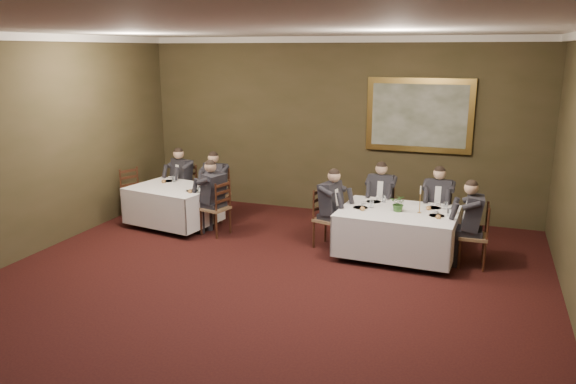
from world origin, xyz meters
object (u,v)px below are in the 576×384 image
Objects in this scene: diner_main_endleft at (329,218)px; diner_sec_backleft at (183,189)px; diner_sec_backright at (216,194)px; table_second at (174,203)px; centerpiece at (399,202)px; chair_main_endright at (473,249)px; chair_sec_endleft at (136,205)px; painting at (419,115)px; chair_sec_backleft at (184,199)px; chair_main_backright at (437,226)px; diner_sec_endright at (215,207)px; diner_main_backright at (437,214)px; chair_sec_endright at (216,219)px; chair_main_endleft at (328,231)px; diner_main_endright at (473,234)px; chair_main_backleft at (380,220)px; chair_sec_backright at (217,205)px; candlestick at (420,203)px; diner_main_backleft at (381,208)px; table_main at (397,229)px.

diner_sec_backleft is (-3.33, 0.97, 0.00)m from diner_main_endleft.
table_second is at bearing 52.96° from diner_sec_backright.
chair_main_endright is at bearing -0.49° from centerpiece.
painting is at bearing 131.99° from chair_sec_endleft.
chair_sec_backleft is 4.66m from centerpiece.
chair_main_backright is 2.20m from painting.
chair_main_backright is at bearing -62.76° from diner_sec_endright.
centerpiece is (-0.53, -0.95, 0.40)m from diner_main_backright.
diner_sec_backright is (-4.21, -0.04, 0.23)m from chair_main_backright.
diner_main_backright reaches higher than chair_sec_endright.
chair_main_endleft is at bearing -75.10° from diner_sec_endright.
table_second is at bearing 176.91° from centerpiece.
chair_main_backleft is at bearing 55.10° from diner_main_endright.
chair_main_endleft is 2.96m from painting.
chair_main_endright is 5.76m from diner_sec_backleft.
diner_main_backright is 1.17m from chair_main_endright.
centerpiece is 2.45m from painting.
chair_main_backleft is (3.76, 0.78, -0.17)m from table_second.
table_second is 1.29× the size of diner_sec_backright.
chair_main_backright is at bearing 29.83° from diner_main_endright.
chair_main_backleft is 4.77m from chair_sec_endleft.
chair_sec_backleft is at bearing -91.35° from chair_main_endleft.
chair_main_backleft is 0.74× the size of diner_sec_backleft.
centerpiece reaches higher than chair_main_backleft.
diner_sec_endright reaches higher than chair_sec_backright.
table_second is at bearing -155.32° from painting.
diner_main_backleft is at bearing 128.76° from candlestick.
chair_sec_backleft is at bearing -1.56° from chair_main_backleft.
diner_main_endright reaches higher than table_second.
table_main is 0.46m from centerpiece.
diner_main_endleft is (-1.15, 0.05, 0.06)m from table_main.
chair_sec_backright is 2.23× the size of candlestick.
chair_main_backleft is at bearing -159.53° from diner_sec_backleft.
diner_sec_backright is at bearing 39.17° from diner_sec_endright.
chair_main_endright is 0.74× the size of diner_sec_backleft.
table_main is at bearing 167.03° from chair_sec_backright.
chair_main_endright is (5.38, -0.24, -0.17)m from table_second.
candlestick reaches higher than chair_main_endright.
diner_main_endleft is 3.00× the size of candlestick.
diner_main_endright is 2.90m from painting.
chair_sec_endleft is (-0.69, -0.68, 0.00)m from chair_sec_backleft.
chair_main_backright is 0.74× the size of diner_main_backright.
diner_main_endright is at bearing -169.66° from chair_sec_backleft.
diner_sec_backright is 0.99m from chair_sec_endright.
diner_sec_backright reaches higher than chair_sec_backleft.
chair_sec_backleft is 1.00× the size of chair_sec_endleft.
diner_main_endright is 1.35× the size of chair_sec_endleft.
diner_main_endright is at bearing 102.41° from chair_main_endleft.
diner_main_endleft reaches higher than chair_main_endright.
candlestick is (0.78, -0.97, 0.42)m from diner_main_backleft.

